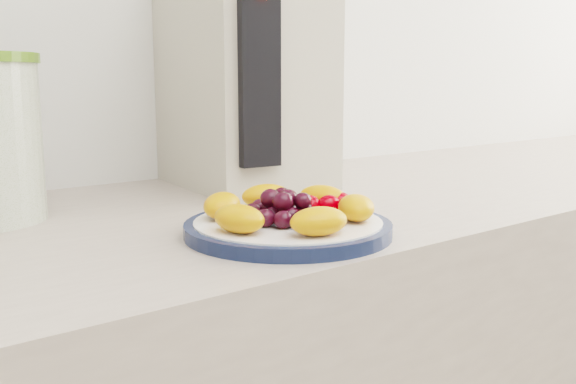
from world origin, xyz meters
TOP-DOWN VIEW (x-y plane):
  - plate_rim at (0.07, 1.03)m, footprint 0.24×0.24m
  - plate_face at (0.07, 1.03)m, footprint 0.22×0.22m
  - appliance_body at (0.23, 1.36)m, footprint 0.23×0.31m
  - appliance_panel at (0.16, 1.22)m, footprint 0.06×0.03m
  - fruit_plate at (0.07, 1.03)m, footprint 0.21×0.21m

SIDE VIEW (x-z plane):
  - plate_rim at x=0.07m, z-range 0.90..0.91m
  - plate_face at x=0.07m, z-range 0.90..0.92m
  - fruit_plate at x=0.07m, z-range 0.91..0.95m
  - appliance_body at x=0.23m, z-range 0.90..1.26m
  - appliance_panel at x=0.16m, z-range 0.95..1.22m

